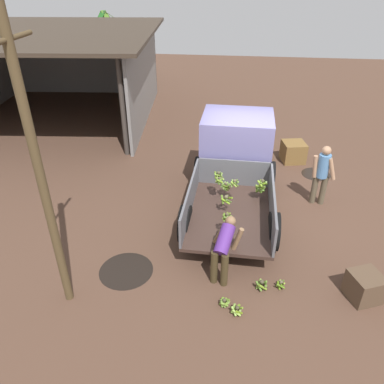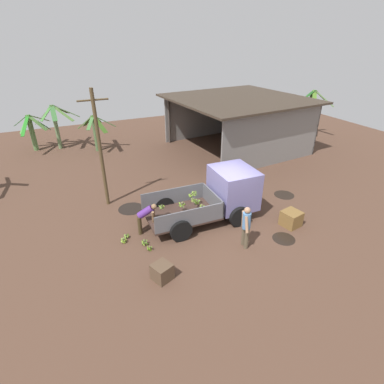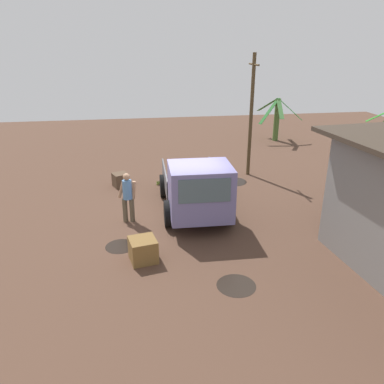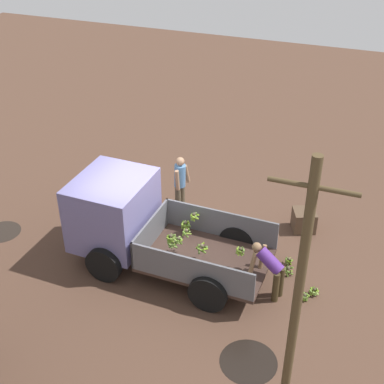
{
  "view_description": "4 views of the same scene",
  "coord_description": "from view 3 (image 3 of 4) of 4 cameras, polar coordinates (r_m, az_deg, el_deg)",
  "views": [
    {
      "loc": [
        -8.63,
        0.5,
        5.39
      ],
      "look_at": [
        -1.68,
        1.32,
        1.09
      ],
      "focal_mm": 35.0,
      "sensor_mm": 36.0,
      "label": 1
    },
    {
      "loc": [
        -5.4,
        -8.87,
        6.79
      ],
      "look_at": [
        -0.89,
        0.98,
        1.07
      ],
      "focal_mm": 28.0,
      "sensor_mm": 36.0,
      "label": 2
    },
    {
      "loc": [
        10.98,
        -1.5,
        5.34
      ],
      "look_at": [
        0.14,
        0.24,
        0.97
      ],
      "focal_mm": 35.0,
      "sensor_mm": 36.0,
      "label": 3
    },
    {
      "loc": [
        -4.53,
        9.27,
        8.1
      ],
      "look_at": [
        -0.87,
        -0.53,
        1.5
      ],
      "focal_mm": 50.0,
      "sensor_mm": 36.0,
      "label": 4
    }
  ],
  "objects": [
    {
      "name": "mud_patch_0",
      "position": [
        15.62,
        6.32,
        1.59
      ],
      "size": [
        1.1,
        1.1,
        0.01
      ],
      "primitive_type": "cylinder",
      "color": "black",
      "rests_on": "ground"
    },
    {
      "name": "mud_patch_1",
      "position": [
        9.2,
        6.76,
        -13.96
      ],
      "size": [
        0.94,
        0.94,
        0.01
      ],
      "primitive_type": "cylinder",
      "color": "black",
      "rests_on": "ground"
    },
    {
      "name": "banana_bunch_on_ground_1",
      "position": [
        15.83,
        -1.45,
        2.35
      ],
      "size": [
        0.22,
        0.21,
        0.17
      ],
      "color": "#47402E",
      "rests_on": "ground"
    },
    {
      "name": "person_worker_loading",
      "position": [
        14.89,
        -0.79,
        3.66
      ],
      "size": [
        0.79,
        0.64,
        1.21
      ],
      "rotation": [
        0.0,
        0.0,
        -0.28
      ],
      "color": "#3E321C",
      "rests_on": "ground"
    },
    {
      "name": "mud_patch_2",
      "position": [
        10.87,
        -10.85,
        -8.12
      ],
      "size": [
        0.85,
        0.85,
        0.01
      ],
      "primitive_type": "cylinder",
      "color": "black",
      "rests_on": "ground"
    },
    {
      "name": "banana_bunch_on_ground_0",
      "position": [
        15.95,
        -2.35,
        2.51
      ],
      "size": [
        0.24,
        0.24,
        0.19
      ],
      "color": "#443D2C",
      "rests_on": "ground"
    },
    {
      "name": "ground",
      "position": [
        12.3,
        -1.21,
        -4.03
      ],
      "size": [
        36.0,
        36.0,
        0.0
      ],
      "primitive_type": "plane",
      "color": "#51372A"
    },
    {
      "name": "wooden_crate_0",
      "position": [
        15.18,
        -10.83,
        1.81
      ],
      "size": [
        0.72,
        0.72,
        0.55
      ],
      "primitive_type": "cube",
      "rotation": [
        0.0,
        0.0,
        5.09
      ],
      "color": "brown",
      "rests_on": "ground"
    },
    {
      "name": "banana_bunch_on_ground_2",
      "position": [
        15.2,
        -5.13,
        1.45
      ],
      "size": [
        0.2,
        0.19,
        0.18
      ],
      "color": "brown",
      "rests_on": "ground"
    },
    {
      "name": "utility_pole",
      "position": [
        15.95,
        9.0,
        11.61
      ],
      "size": [
        1.18,
        0.15,
        5.02
      ],
      "color": "#4F3E26",
      "rests_on": "ground"
    },
    {
      "name": "person_foreground_visitor",
      "position": [
        11.92,
        -9.78,
        -0.5
      ],
      "size": [
        0.36,
        0.6,
        1.62
      ],
      "rotation": [
        0.0,
        0.0,
        3.0
      ],
      "color": "brown",
      "rests_on": "ground"
    },
    {
      "name": "cargo_truck",
      "position": [
        11.64,
        0.96,
        0.17
      ],
      "size": [
        4.53,
        2.26,
        2.02
      ],
      "rotation": [
        0.0,
        0.0,
        -0.03
      ],
      "color": "#3D2A23",
      "rests_on": "ground"
    },
    {
      "name": "wooden_crate_1",
      "position": [
        9.99,
        -7.47,
        -8.73
      ],
      "size": [
        0.79,
        0.79,
        0.62
      ],
      "primitive_type": "cube",
      "rotation": [
        0.0,
        0.0,
        0.19
      ],
      "color": "brown",
      "rests_on": "ground"
    },
    {
      "name": "banana_bunch_on_ground_3",
      "position": [
        15.28,
        -3.78,
        1.69
      ],
      "size": [
        0.25,
        0.25,
        0.22
      ],
      "color": "#49412F",
      "rests_on": "ground"
    },
    {
      "name": "banana_palm_2",
      "position": [
        22.62,
        12.78,
        10.89
      ],
      "size": [
        2.94,
        2.62,
        2.44
      ],
      "color": "#4C6E32",
      "rests_on": "ground"
    }
  ]
}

